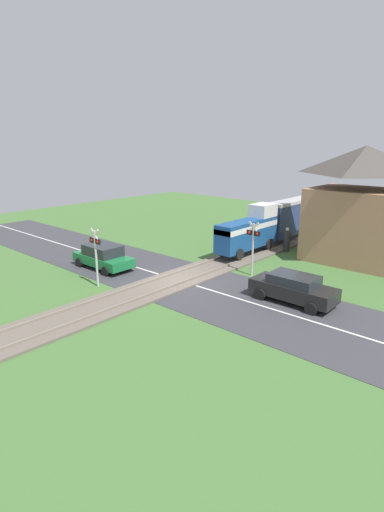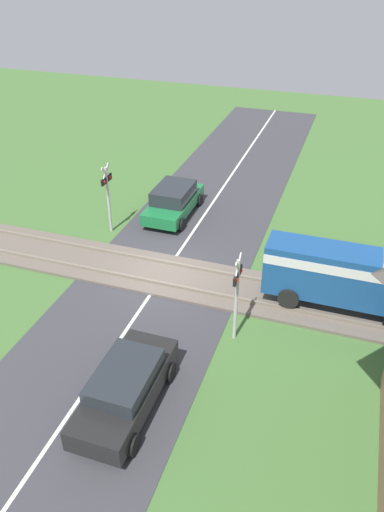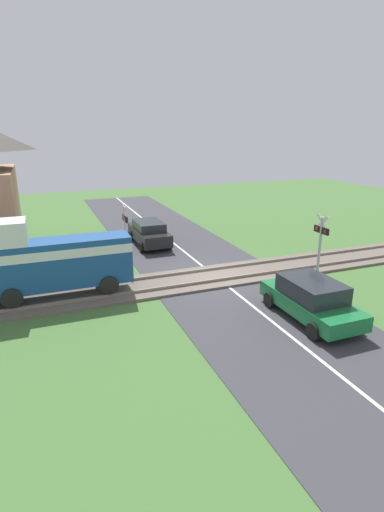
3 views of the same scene
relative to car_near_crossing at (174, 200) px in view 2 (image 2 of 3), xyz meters
The scene contains 7 objects.
ground_plane 5.33m from the car_near_crossing, 15.84° to the left, with size 60.00×60.00×0.00m, color #426B33.
road_surface 5.33m from the car_near_crossing, 15.84° to the left, with size 48.00×6.40×0.02m.
track_bed 5.32m from the car_near_crossing, 15.84° to the left, with size 2.80×48.00×0.24m.
car_near_crossing is the anchor object (origin of this frame).
car_far_side 11.91m from the car_near_crossing, 14.00° to the left, with size 4.19×1.81×1.44m.
crossing_signal_west_approach 3.52m from the car_near_crossing, 41.80° to the right, with size 0.90×0.18×3.25m.
crossing_signal_east_approach 9.31m from the car_near_crossing, 33.29° to the left, with size 0.90×0.18×3.25m.
Camera 2 is at (15.21, 6.38, 11.46)m, focal length 35.00 mm.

